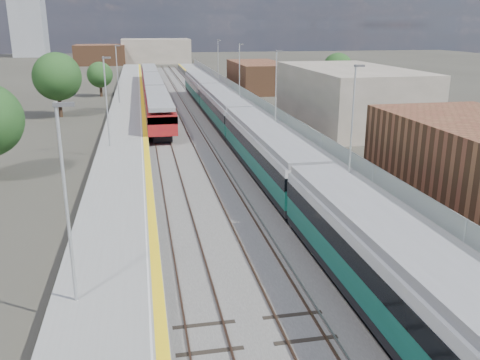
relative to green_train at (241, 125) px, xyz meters
name	(u,v)px	position (x,y,z in m)	size (l,w,h in m)	color
ground	(205,121)	(-1.50, 14.83, -2.25)	(320.00, 320.00, 0.00)	#47443A
ballast_bed	(184,118)	(-3.75, 17.33, -2.22)	(10.50, 155.00, 0.06)	#565451
tracks	(187,115)	(-3.15, 19.00, -2.15)	(8.96, 160.00, 0.17)	#4C3323
platform_right	(244,112)	(3.78, 17.32, -1.72)	(4.70, 155.00, 8.52)	slate
platform_left	(128,115)	(-10.55, 17.32, -1.73)	(4.30, 155.00, 8.52)	slate
buildings	(96,26)	(-19.62, 103.43, 8.45)	(72.00, 185.50, 40.00)	brown
green_train	(241,125)	(0.00, 0.00, 0.00)	(2.90, 80.84, 3.20)	black
red_train	(153,89)	(-7.00, 30.43, -0.14)	(2.83, 57.32, 3.57)	black
tree_b	(57,77)	(-18.71, 20.68, 2.72)	(5.82, 5.82, 7.89)	#382619
tree_c	(100,75)	(-15.02, 39.43, 1.17)	(4.02, 4.02, 5.45)	#382619
tree_d	(338,68)	(22.99, 34.82, 1.97)	(4.95, 4.95, 6.71)	#382619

